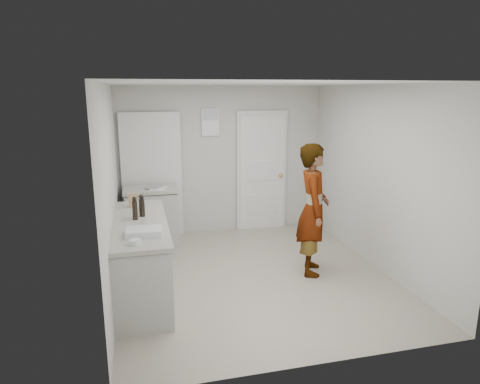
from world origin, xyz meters
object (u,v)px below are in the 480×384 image
object	(u,v)px
cake_mix_box	(133,200)
egg_bowl	(135,242)
person	(313,210)
oil_cruet_a	(142,206)
spice_jar	(141,209)
oil_cruet_b	(135,209)
baking_dish	(144,232)

from	to	relation	value
cake_mix_box	egg_bowl	xyz separation A→B (m)	(0.01, -1.45, -0.07)
person	oil_cruet_a	world-z (taller)	person
person	spice_jar	bearing A→B (deg)	102.73
spice_jar	egg_bowl	size ratio (longest dim) A/B	0.63
person	egg_bowl	xyz separation A→B (m)	(-2.30, -0.90, 0.07)
oil_cruet_a	oil_cruet_b	distance (m)	0.14
oil_cruet_a	oil_cruet_b	bearing A→B (deg)	-125.93
spice_jar	egg_bowl	world-z (taller)	spice_jar
egg_bowl	oil_cruet_b	bearing A→B (deg)	89.26
cake_mix_box	oil_cruet_b	size ratio (longest dim) A/B	0.64
oil_cruet_a	oil_cruet_b	size ratio (longest dim) A/B	0.99
person	spice_jar	world-z (taller)	person
cake_mix_box	person	bearing A→B (deg)	-16.41
spice_jar	baking_dish	size ratio (longest dim) A/B	0.19
baking_dish	egg_bowl	size ratio (longest dim) A/B	3.26
person	oil_cruet_b	world-z (taller)	person
baking_dish	oil_cruet_a	bearing A→B (deg)	90.25
person	spice_jar	distance (m)	2.24
cake_mix_box	spice_jar	world-z (taller)	cake_mix_box
baking_dish	egg_bowl	world-z (taller)	baking_dish
spice_jar	oil_cruet_a	world-z (taller)	oil_cruet_a
person	oil_cruet_b	size ratio (longest dim) A/B	6.27
cake_mix_box	oil_cruet_b	bearing A→B (deg)	-90.72
oil_cruet_b	egg_bowl	distance (m)	0.87
cake_mix_box	egg_bowl	distance (m)	1.45
oil_cruet_b	egg_bowl	xyz separation A→B (m)	(-0.01, -0.86, -0.11)
cake_mix_box	oil_cruet_b	world-z (taller)	oil_cruet_b
oil_cruet_a	egg_bowl	bearing A→B (deg)	-95.51
oil_cruet_a	person	bearing A→B (deg)	-2.04
egg_bowl	cake_mix_box	bearing A→B (deg)	90.50
baking_dish	egg_bowl	xyz separation A→B (m)	(-0.10, -0.27, -0.01)
person	baking_dish	world-z (taller)	person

